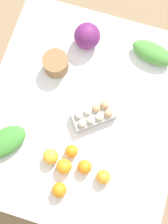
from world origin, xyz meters
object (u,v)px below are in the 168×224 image
Objects in this scene: egg_carton at (94,115)px; orange_0 at (58,190)px; orange_1 at (85,167)px; orange_5 at (51,157)px; greens_bunch_scallion at (152,53)px; orange_4 at (71,151)px; paper_bag at (56,64)px; orange_2 at (64,166)px; greens_bunch_dandelion at (4,142)px; orange_3 at (104,177)px; cabbage_purple at (87,36)px.

orange_0 is (0.43, -0.06, -0.00)m from egg_carton.
orange_1 is 0.19m from orange_5.
orange_4 is at bearing -22.40° from greens_bunch_scallion.
greens_bunch_scallion is at bearing 114.15° from paper_bag.
orange_2 is 0.98× the size of orange_5.
paper_bag is at bearing 104.06° from egg_carton.
orange_4 is (0.67, -0.27, -0.01)m from greens_bunch_scallion.
orange_0 reaches higher than greens_bunch_dandelion.
greens_bunch_scallion is at bearing 165.81° from orange_1.
orange_4 is (-0.06, 0.36, -0.00)m from greens_bunch_dandelion.
orange_0 reaches higher than orange_3.
greens_bunch_dandelion is at bearing -80.34° from orange_4.
orange_2 is 1.19× the size of orange_4.
orange_2 is at bearing -74.06° from orange_1.
orange_3 is at bearing 86.18° from orange_5.
orange_1 is at bearing 105.94° from orange_2.
cabbage_purple reaches higher than orange_4.
greens_bunch_dandelion is 0.26m from orange_5.
orange_4 is at bearing -143.04° from egg_carton.
greens_bunch_scallion reaches higher than orange_2.
egg_carton reaches higher than orange_0.
paper_bag is 1.71× the size of orange_5.
orange_0 reaches higher than orange_4.
orange_2 reaches higher than orange_1.
orange_5 is (0.70, 0.01, -0.03)m from cabbage_purple.
greens_bunch_dandelion is 3.13× the size of orange_2.
orange_5 reaches higher than orange_4.
orange_0 is at bearing 31.57° from orange_5.
cabbage_purple is 0.45m from egg_carton.
orange_0 is at bearing 67.24° from greens_bunch_dandelion.
cabbage_purple reaches higher than orange_0.
paper_bag is 1.81× the size of orange_0.
greens_bunch_scallion is 0.72m from orange_4.
cabbage_purple reaches higher than orange_1.
greens_bunch_dandelion is 3.39× the size of orange_1.
orange_3 is (0.75, -0.07, -0.00)m from greens_bunch_scallion.
orange_0 is at bearing 6.91° from cabbage_purple.
cabbage_purple is 0.73m from orange_1.
orange_1 is 0.11m from orange_3.
cabbage_purple is 0.65m from orange_4.
cabbage_purple is 1.98× the size of orange_3.
cabbage_purple is 2.00× the size of orange_1.
orange_2 is 0.09m from orange_5.
paper_bag is 1.87× the size of orange_3.
egg_carton is 0.32m from orange_5.
orange_3 is (-0.01, 0.21, -0.00)m from orange_2.
greens_bunch_scallion is 0.96× the size of greens_bunch_dandelion.
orange_4 is at bearing 9.46° from cabbage_purple.
orange_2 reaches higher than greens_bunch_dandelion.
greens_bunch_dandelion is at bearing -112.76° from orange_0.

